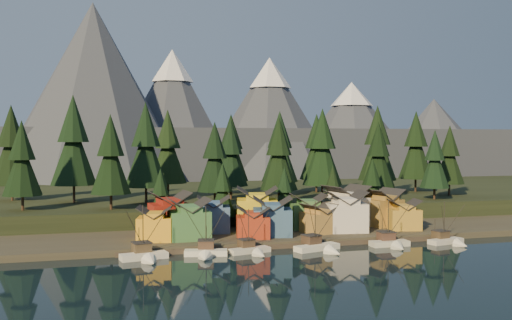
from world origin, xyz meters
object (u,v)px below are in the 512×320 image
object	(u,v)px
boat_0	(145,248)
boat_3	(321,241)
boat_2	(252,244)
boat_1	(206,246)
house_back_0	(170,212)
boat_6	(449,235)
boat_5	(392,236)
house_front_1	(189,218)
house_front_0	(155,223)
house_back_1	(213,213)

from	to	relation	value
boat_0	boat_3	world-z (taller)	boat_0
boat_2	boat_3	bearing A→B (deg)	-17.84
boat_1	house_back_0	distance (m)	23.39
boat_0	boat_3	xyz separation A→B (m)	(37.44, -0.66, -0.22)
boat_3	boat_6	size ratio (longest dim) A/B	1.09
boat_3	boat_5	world-z (taller)	boat_3
house_front_1	boat_6	bearing A→B (deg)	-15.07
house_front_0	house_back_0	world-z (taller)	house_back_0
boat_1	boat_2	world-z (taller)	boat_1
boat_5	house_back_0	bearing A→B (deg)	154.46
boat_0	house_back_0	world-z (taller)	house_back_0
boat_3	house_back_0	world-z (taller)	house_back_0
house_back_1	house_front_0	bearing A→B (deg)	-141.51
boat_2	house_front_0	distance (m)	23.40
boat_3	house_front_0	world-z (taller)	boat_3
boat_1	house_front_1	distance (m)	13.69
boat_3	house_back_0	size ratio (longest dim) A/B	1.17
boat_2	boat_5	world-z (taller)	boat_5
boat_2	house_back_0	distance (m)	27.11
house_front_1	house_back_1	bearing A→B (deg)	47.28
house_front_1	house_back_1	world-z (taller)	house_front_1
boat_1	boat_5	world-z (taller)	boat_5
boat_3	boat_6	xyz separation A→B (m)	(31.78, -0.35, -0.08)
boat_5	house_front_1	xyz separation A→B (m)	(-43.87, 13.75, 3.99)
boat_1	house_back_1	distance (m)	22.39
boat_3	house_front_1	bearing A→B (deg)	134.83
boat_1	house_front_0	bearing A→B (deg)	136.93
boat_2	house_front_1	bearing A→B (deg)	118.75
boat_1	boat_0	bearing A→B (deg)	-165.89
house_front_0	house_front_1	world-z (taller)	house_front_1
house_back_0	house_front_1	bearing A→B (deg)	-77.65
boat_3	boat_6	distance (m)	31.78
boat_3	house_front_1	xyz separation A→B (m)	(-26.55, 14.02, 4.18)
boat_3	house_front_1	size ratio (longest dim) A/B	1.28
boat_0	boat_6	distance (m)	69.23
boat_3	house_back_0	bearing A→B (deg)	124.39
boat_1	boat_2	bearing A→B (deg)	13.52
boat_1	house_back_1	xyz separation A→B (m)	(5.86, 21.26, 3.86)
boat_0	house_front_1	bearing A→B (deg)	39.48
boat_0	boat_2	xyz separation A→B (m)	(22.36, 0.58, -0.45)
boat_6	house_front_1	size ratio (longest dim) A/B	1.18
house_back_1	boat_1	bearing A→B (deg)	-95.18
boat_5	house_back_1	size ratio (longest dim) A/B	1.29
boat_6	house_back_1	size ratio (longest dim) A/B	1.18
boat_1	boat_3	bearing A→B (deg)	10.00
boat_2	house_back_0	size ratio (longest dim) A/B	1.03
boat_6	boat_5	bearing A→B (deg)	165.16
boat_6	house_front_0	size ratio (longest dim) A/B	1.21
house_back_1	house_front_1	bearing A→B (deg)	-121.25
boat_6	house_front_1	xyz separation A→B (m)	(-58.33, 14.37, 4.26)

